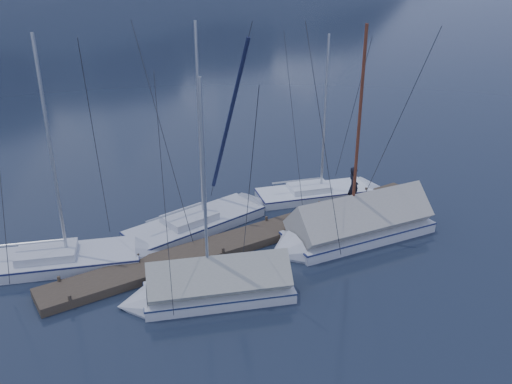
{
  "coord_description": "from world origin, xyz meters",
  "views": [
    {
      "loc": [
        -11.09,
        -15.07,
        11.03
      ],
      "look_at": [
        0.0,
        2.0,
        2.2
      ],
      "focal_mm": 38.0,
      "sensor_mm": 36.0,
      "label": 1
    }
  ],
  "objects_px": {
    "sailboat_open_right": "(329,192)",
    "person": "(353,186)",
    "sailboat_open_left": "(82,259)",
    "sailboat_covered_far": "(205,289)",
    "sailboat_covered_near": "(348,229)",
    "sailboat_open_mid": "(213,219)"
  },
  "relations": [
    {
      "from": "sailboat_open_mid",
      "to": "sailboat_open_right",
      "type": "xyz_separation_m",
      "value": [
        6.4,
        -0.53,
        -0.02
      ]
    },
    {
      "from": "sailboat_open_left",
      "to": "sailboat_open_mid",
      "type": "distance_m",
      "value": 6.06
    },
    {
      "from": "sailboat_open_mid",
      "to": "sailboat_open_right",
      "type": "height_order",
      "value": "sailboat_open_mid"
    },
    {
      "from": "sailboat_open_mid",
      "to": "sailboat_covered_near",
      "type": "relative_size",
      "value": 0.99
    },
    {
      "from": "sailboat_open_mid",
      "to": "person",
      "type": "relative_size",
      "value": 5.09
    },
    {
      "from": "sailboat_open_left",
      "to": "sailboat_covered_near",
      "type": "relative_size",
      "value": 0.98
    },
    {
      "from": "sailboat_open_right",
      "to": "sailboat_covered_far",
      "type": "distance_m",
      "value": 10.62
    },
    {
      "from": "sailboat_open_right",
      "to": "sailboat_open_mid",
      "type": "bearing_deg",
      "value": 175.23
    },
    {
      "from": "sailboat_open_left",
      "to": "sailboat_open_mid",
      "type": "height_order",
      "value": "sailboat_open_mid"
    },
    {
      "from": "sailboat_covered_far",
      "to": "person",
      "type": "xyz_separation_m",
      "value": [
        9.17,
        2.56,
        0.87
      ]
    },
    {
      "from": "person",
      "to": "sailboat_covered_near",
      "type": "bearing_deg",
      "value": 153.87
    },
    {
      "from": "sailboat_open_right",
      "to": "person",
      "type": "height_order",
      "value": "sailboat_open_right"
    },
    {
      "from": "sailboat_open_right",
      "to": "sailboat_covered_far",
      "type": "xyz_separation_m",
      "value": [
        -9.55,
        -4.64,
        0.27
      ]
    },
    {
      "from": "sailboat_covered_near",
      "to": "sailboat_covered_far",
      "type": "height_order",
      "value": "sailboat_covered_near"
    },
    {
      "from": "sailboat_open_left",
      "to": "person",
      "type": "xyz_separation_m",
      "value": [
        12.07,
        -2.25,
        1.12
      ]
    },
    {
      "from": "sailboat_covered_near",
      "to": "person",
      "type": "xyz_separation_m",
      "value": [
        2.03,
        1.96,
        0.8
      ]
    },
    {
      "from": "sailboat_open_left",
      "to": "person",
      "type": "height_order",
      "value": "sailboat_open_left"
    },
    {
      "from": "sailboat_open_right",
      "to": "sailboat_covered_near",
      "type": "height_order",
      "value": "sailboat_covered_near"
    },
    {
      "from": "sailboat_open_mid",
      "to": "sailboat_covered_far",
      "type": "height_order",
      "value": "sailboat_open_mid"
    },
    {
      "from": "sailboat_open_left",
      "to": "sailboat_open_right",
      "type": "bearing_deg",
      "value": -0.82
    },
    {
      "from": "sailboat_open_right",
      "to": "person",
      "type": "distance_m",
      "value": 2.4
    },
    {
      "from": "sailboat_open_mid",
      "to": "sailboat_covered_far",
      "type": "xyz_separation_m",
      "value": [
        -3.15,
        -5.17,
        0.25
      ]
    }
  ]
}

